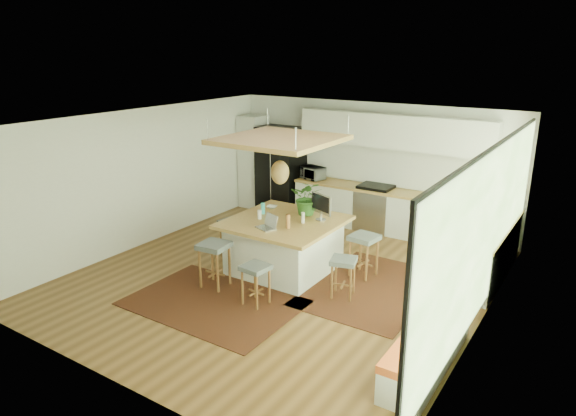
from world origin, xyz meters
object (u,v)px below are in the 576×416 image
Objects in this scene: island at (284,245)px; monitor at (321,206)px; stool_right_back at (363,257)px; fridge at (281,174)px; laptop at (265,222)px; island_plant at (308,201)px; stool_near_left at (215,267)px; stool_right_front at (343,276)px; stool_near_right at (256,283)px; stool_left_side at (234,239)px; microwave at (313,171)px.

monitor reaches higher than island.
monitor is at bearing -168.14° from stool_right_back.
fridge reaches higher than island.
island_plant is at bearing 101.01° from laptop.
laptop is (-0.03, -0.53, 0.58)m from island.
island is 1.33m from stool_near_left.
island is 1.41m from stool_right_front.
monitor is (0.55, 0.89, 0.14)m from laptop.
stool_right_front is at bearing -85.60° from stool_right_back.
laptop is at bearing -141.31° from stool_right_back.
laptop reaches higher than stool_near_right.
stool_near_left is 1.29m from stool_left_side.
microwave is (0.89, -0.04, 0.18)m from fridge.
stool_near_right is 1.12m from laptop.
island is 3.56× the size of microwave.
stool_left_side is 1.15× the size of island_plant.
stool_right_back is 2.48m from stool_left_side.
stool_right_back is 2.12× the size of laptop.
island is 0.89m from island_plant.
stool_near_left is 1.05× the size of stool_left_side.
stool_near_right is 1.89m from monitor.
fridge is 4.07m from stool_right_back.
stool_left_side is 1.40× the size of microwave.
stool_near_right is at bearing -73.91° from monitor.
stool_right_front is at bearing -40.87° from fridge.
stool_right_back reaches higher than stool_near_right.
fridge is 3.21m from island_plant.
island_plant is at bearing -179.81° from monitor.
stool_right_back is at bearing 63.14° from stool_near_right.
stool_left_side is 2.07× the size of laptop.
stool_right_back is 1.18× the size of island_plant.
island reaches higher than stool_right_back.
fridge is at bearing 118.99° from stool_near_right.
island is at bearing -52.07° from fridge.
fridge is 3.07m from stool_left_side.
stool_right_front is 1.26× the size of microwave.
stool_near_left is 1.21× the size of island_plant.
microwave is at bearing 97.15° from stool_near_left.
laptop is at bearing -56.79° from fridge.
stool_near_left reaches higher than stool_right_front.
stool_right_front is 1.69m from island_plant.
island_plant is (1.26, -2.33, 0.08)m from microwave.
fridge is 3.14× the size of stool_near_right.
fridge is at bearing 156.74° from monitor.
monitor is 2.95m from microwave.
stool_near_left is 1.17× the size of stool_right_front.
stool_near_left is at bearing -64.96° from stool_left_side.
stool_left_side is at bearing 171.89° from stool_right_front.
island_plant reaches higher than stool_right_front.
island is 2.47× the size of stool_right_back.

